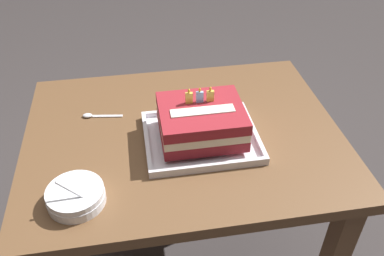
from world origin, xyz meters
The scene contains 5 objects.
dining_table centered at (0.00, 0.00, 0.58)m, with size 0.94×0.73×0.70m.
foil_tray centered at (0.05, -0.05, 0.71)m, with size 0.33×0.27×0.02m.
birthday_cake centered at (0.05, -0.05, 0.77)m, with size 0.23×0.20×0.14m.
bowl_stack centered at (-0.30, -0.23, 0.72)m, with size 0.14×0.14×0.09m.
serving_spoon_near_tray centered at (-0.27, 0.12, 0.70)m, with size 0.13×0.03×0.01m.
Camera 1 is at (-0.13, -0.94, 1.47)m, focal length 38.15 mm.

